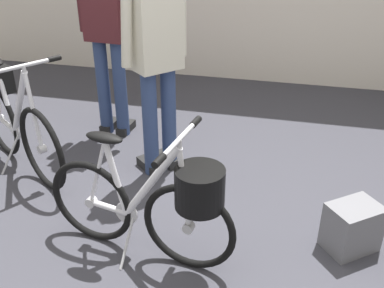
% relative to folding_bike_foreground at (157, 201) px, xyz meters
% --- Properties ---
extents(ground_plane, '(7.63, 7.63, 0.00)m').
position_rel_folding_bike_foreground_xyz_m(ground_plane, '(0.25, 0.13, -0.39)').
color(ground_plane, '#38383F').
extents(folding_bike_foreground, '(1.15, 0.53, 0.82)m').
position_rel_folding_bike_foreground_xyz_m(folding_bike_foreground, '(0.00, 0.00, 0.00)').
color(folding_bike_foreground, black).
rests_on(folding_bike_foreground, ground_plane).
extents(display_bike_left, '(1.13, 0.77, 0.92)m').
position_rel_folding_bike_foreground_xyz_m(display_bike_left, '(-1.37, 0.75, 0.03)').
color(display_bike_left, black).
rests_on(display_bike_left, ground_plane).
extents(visitor_near_wall, '(0.39, 0.42, 1.67)m').
position_rel_folding_bike_foreground_xyz_m(visitor_near_wall, '(-0.28, 0.94, 0.57)').
color(visitor_near_wall, navy).
rests_on(visitor_near_wall, ground_plane).
extents(visitor_browsing, '(0.54, 0.29, 1.74)m').
position_rel_folding_bike_foreground_xyz_m(visitor_browsing, '(-0.86, 1.45, 0.62)').
color(visitor_browsing, navy).
rests_on(visitor_browsing, ground_plane).
extents(backpack_on_floor, '(0.36, 0.35, 0.30)m').
position_rel_folding_bike_foreground_xyz_m(backpack_on_floor, '(1.07, 0.35, -0.25)').
color(backpack_on_floor, slate).
rests_on(backpack_on_floor, ground_plane).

